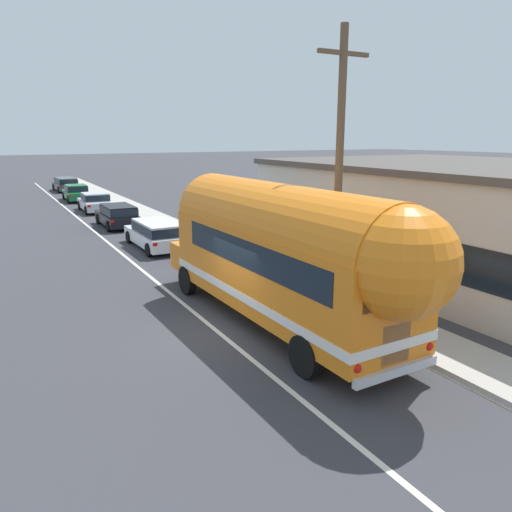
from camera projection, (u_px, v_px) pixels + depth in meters
The scene contains 11 objects.
ground_plane at pixel (219, 333), 13.69m from camera, with size 300.00×300.00×0.00m, color #38383D.
lane_markings at pixel (148, 245), 24.63m from camera, with size 3.63×80.00×0.01m.
sidewalk_slab at pixel (216, 246), 24.26m from camera, with size 1.93×90.00×0.15m, color #ADA89E.
roadside_building at pixel (465, 216), 20.22m from camera, with size 11.58×15.51×4.34m.
utility_pole at pixel (339, 169), 14.72m from camera, with size 1.80×0.24×8.50m.
painted_bus at pixel (287, 251), 13.38m from camera, with size 2.77×11.53×4.12m.
car_lead at pixel (157, 233), 23.81m from camera, with size 2.00×4.81×1.37m.
car_second at pixel (118, 214), 29.42m from camera, with size 1.90×4.34×1.37m.
car_third at pixel (95, 201), 35.66m from camera, with size 2.04×4.43×1.37m.
car_fourth at pixel (76, 192), 41.58m from camera, with size 1.97×4.50×1.37m.
car_fifth at pixel (66, 183), 48.81m from camera, with size 2.08×4.69×1.37m.
Camera 1 is at (-5.30, -11.66, 5.38)m, focal length 34.15 mm.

